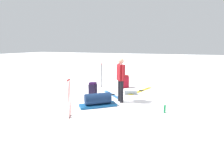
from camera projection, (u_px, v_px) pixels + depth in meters
ground_plane at (112, 101)px, 7.45m from camera, size 80.00×80.00×0.00m
skier_standing at (121, 78)px, 7.22m from camera, size 0.45×0.41×1.70m
ski_pair_near at (141, 91)px, 9.11m from camera, size 1.90×0.70×0.05m
ski_pair_far at (113, 95)px, 8.37m from camera, size 1.31×1.39×0.05m
backpack_large_dark at (93, 90)px, 8.10m from camera, size 0.31×0.26×0.62m
backpack_bright at (125, 82)px, 9.79m from camera, size 0.45×0.40×0.65m
ski_poles_planted_near at (69, 97)px, 5.60m from camera, size 0.19×0.11×1.21m
ski_poles_planted_far at (102, 74)px, 9.75m from camera, size 0.20×0.11×1.25m
gear_sled at (98, 100)px, 6.80m from camera, size 1.21×1.29×0.49m
sleeping_mat_rolled at (131, 92)px, 8.50m from camera, size 0.38×0.58×0.18m
thermos_bottle at (165, 109)px, 6.19m from camera, size 0.07×0.07×0.26m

